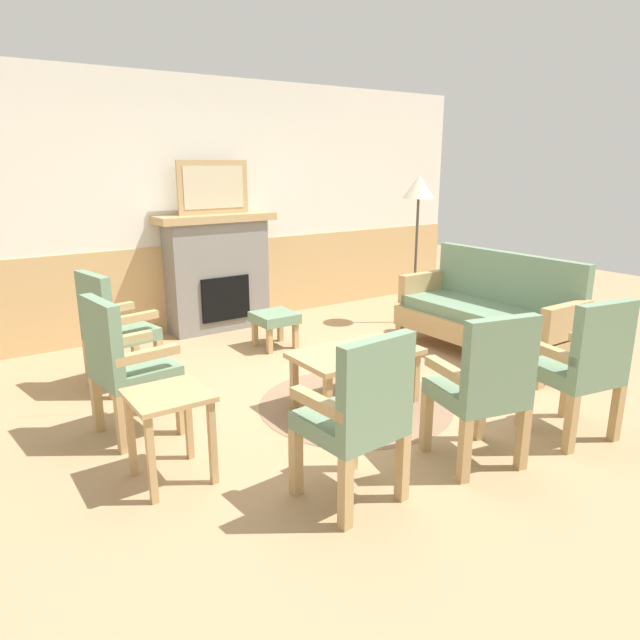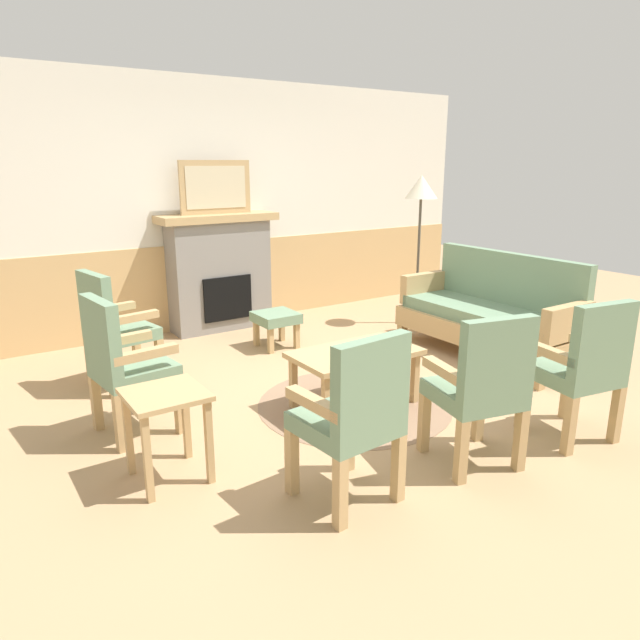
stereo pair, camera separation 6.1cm
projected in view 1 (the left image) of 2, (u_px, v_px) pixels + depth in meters
name	position (u px, v px, depth m)	size (l,w,h in m)	color
ground_plane	(344.00, 395.00, 4.66)	(14.00, 14.00, 0.00)	tan
wall_back	(205.00, 210.00, 6.37)	(7.20, 0.14, 2.70)	silver
fireplace	(217.00, 271.00, 6.34)	(1.30, 0.44, 1.28)	gray
framed_picture	(213.00, 187.00, 6.10)	(0.80, 0.04, 0.56)	tan
couch	(488.00, 315.00, 5.55)	(0.70, 1.80, 0.98)	tan
coffee_table	(356.00, 357.00, 4.37)	(0.96, 0.56, 0.44)	tan
round_rug	(355.00, 404.00, 4.47)	(1.50, 1.50, 0.01)	#896B51
book_on_table	(354.00, 351.00, 4.31)	(0.17, 0.15, 0.03)	black
footstool	(275.00, 320.00, 5.78)	(0.40, 0.40, 0.36)	tan
armchair_near_fireplace	(124.00, 361.00, 3.83)	(0.53, 0.53, 0.98)	tan
armchair_by_window_left	(112.00, 325.00, 4.68)	(0.56, 0.56, 0.98)	tan
armchair_front_left	(484.00, 383.00, 3.45)	(0.58, 0.58, 0.98)	tan
armchair_front_center	(583.00, 363.00, 3.80)	(0.56, 0.56, 0.98)	tan
armchair_corner_left	(359.00, 412.00, 3.05)	(0.52, 0.52, 0.98)	tan
side_table	(169.00, 411.00, 3.31)	(0.44, 0.44, 0.55)	tan
floor_lamp_by_couch	(419.00, 196.00, 6.37)	(0.36, 0.36, 1.68)	#332D28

